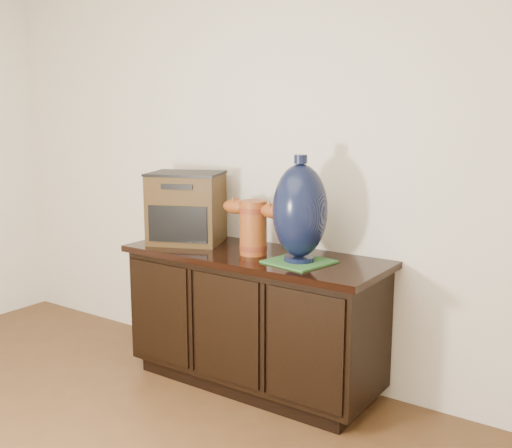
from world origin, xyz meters
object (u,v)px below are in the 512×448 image
Objects in this scene: terracotta_vessel at (253,224)px; spray_can at (253,228)px; lamp_base at (300,211)px; tv_radio at (186,208)px; sideboard at (254,318)px.

spray_can is (-0.16, 0.22, -0.07)m from terracotta_vessel.
lamp_base is at bearing -0.50° from terracotta_vessel.
tv_radio reaches higher than terracotta_vessel.
terracotta_vessel reaches higher than spray_can.
sideboard is 2.91× the size of tv_radio.
spray_can is at bearing 127.07° from terracotta_vessel.
terracotta_vessel is at bearing 177.43° from lamp_base.
lamp_base is (0.31, -0.04, 0.63)m from sideboard.
terracotta_vessel is 0.31m from lamp_base.
spray_can reaches higher than sideboard.
terracotta_vessel is 0.49m from tv_radio.
tv_radio is at bearing -149.90° from spray_can.
tv_radio is at bearing 178.67° from terracotta_vessel.
terracotta_vessel is at bearing -26.22° from tv_radio.
lamp_base is 0.54m from spray_can.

